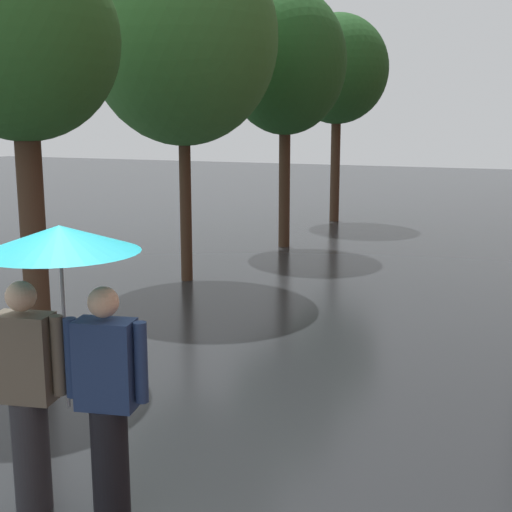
# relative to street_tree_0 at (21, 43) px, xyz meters

# --- Properties ---
(ground_plane) EXTENTS (80.00, 80.00, 0.00)m
(ground_plane) POSITION_rel_street_tree_0_xyz_m (2.82, -2.39, -3.63)
(ground_plane) COLOR #26282B
(street_tree_0) EXTENTS (2.23, 2.23, 4.83)m
(street_tree_0) POSITION_rel_street_tree_0_xyz_m (0.00, 0.00, 0.00)
(street_tree_0) COLOR #473323
(street_tree_0) RESTS_ON ground
(street_tree_1) EXTENTS (3.20, 3.20, 5.90)m
(street_tree_1) POSITION_rel_street_tree_0_xyz_m (-0.30, 4.06, 0.49)
(street_tree_1) COLOR #473323
(street_tree_1) RESTS_ON ground
(street_tree_2) EXTENTS (2.63, 2.63, 5.58)m
(street_tree_2) POSITION_rel_street_tree_0_xyz_m (-0.03, 7.90, 0.38)
(street_tree_2) COLOR #473323
(street_tree_2) RESTS_ON ground
(street_tree_3) EXTENTS (2.79, 2.79, 5.66)m
(street_tree_3) POSITION_rel_street_tree_0_xyz_m (-0.29, 12.27, 0.53)
(street_tree_3) COLOR #473323
(street_tree_3) RESTS_ON ground
(couple_under_umbrella) EXTENTS (1.15, 1.07, 2.08)m
(couple_under_umbrella) POSITION_rel_street_tree_0_xyz_m (2.72, -2.69, -2.27)
(couple_under_umbrella) COLOR #2D2D33
(couple_under_umbrella) RESTS_ON ground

